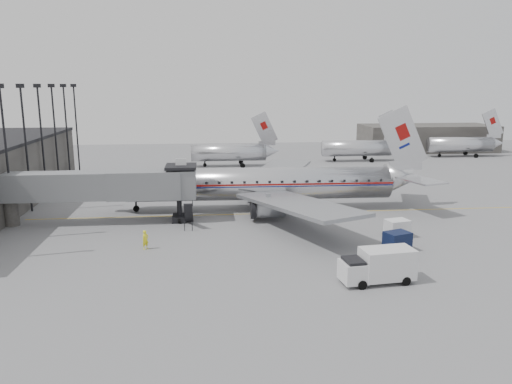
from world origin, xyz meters
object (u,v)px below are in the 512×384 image
(airliner, at_px, (266,184))
(baggage_cart_navy, at_px, (397,241))
(baggage_cart_white, at_px, (397,228))
(service_van, at_px, (378,265))
(ramp_worker, at_px, (145,240))

(airliner, height_order, baggage_cart_navy, airliner)
(airliner, bearing_deg, baggage_cart_white, -46.23)
(service_van, bearing_deg, baggage_cart_navy, 52.32)
(airliner, distance_m, service_van, 24.95)
(service_van, height_order, baggage_cart_navy, service_van)
(baggage_cart_navy, bearing_deg, service_van, -140.89)
(baggage_cart_white, relative_size, ramp_worker, 1.46)
(airliner, bearing_deg, ramp_worker, -131.37)
(baggage_cart_navy, xyz_separation_m, baggage_cart_white, (1.59, 4.13, -0.00))
(service_van, distance_m, baggage_cart_white, 12.74)
(service_van, relative_size, baggage_cart_white, 2.23)
(baggage_cart_navy, bearing_deg, baggage_cart_white, 49.24)
(baggage_cart_navy, xyz_separation_m, ramp_worker, (-23.28, 2.87, -0.06))
(ramp_worker, bearing_deg, airliner, 6.08)
(service_van, xyz_separation_m, ramp_worker, (-18.95, 10.01, -0.50))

